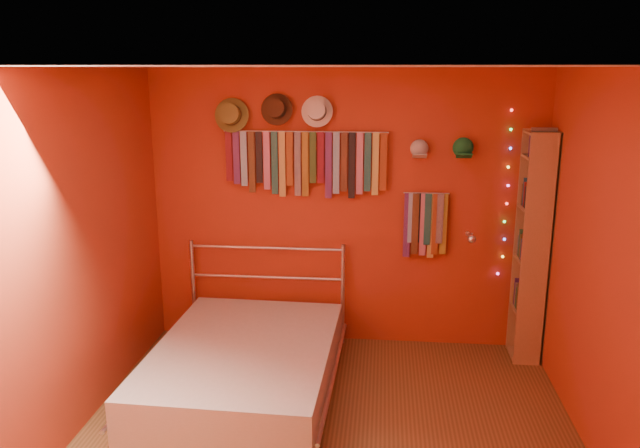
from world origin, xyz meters
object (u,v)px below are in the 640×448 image
(reading_lamp, at_px, (471,238))
(tie_rack, at_px, (307,160))
(bookshelf, at_px, (537,247))
(bed, at_px, (245,367))

(reading_lamp, bearing_deg, tie_rack, 172.75)
(bookshelf, relative_size, bed, 1.00)
(reading_lamp, relative_size, bed, 0.16)
(reading_lamp, bearing_deg, bookshelf, 2.84)
(tie_rack, relative_size, bed, 0.73)
(tie_rack, distance_m, reading_lamp, 1.57)
(bed, bearing_deg, bookshelf, 22.06)
(reading_lamp, height_order, bookshelf, bookshelf)
(reading_lamp, distance_m, bed, 2.17)
(tie_rack, relative_size, reading_lamp, 4.51)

